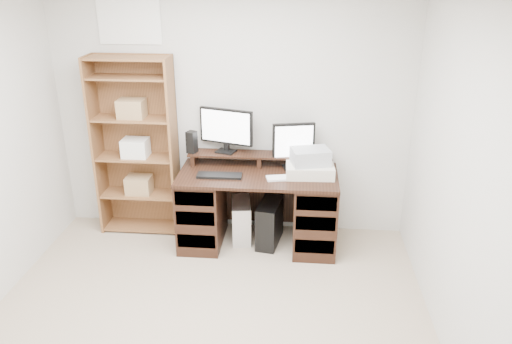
# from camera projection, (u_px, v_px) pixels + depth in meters

# --- Properties ---
(room) EXTENTS (3.54, 4.04, 2.54)m
(room) POSITION_uv_depth(u_px,v_px,m) (187.00, 199.00, 3.04)
(room) COLOR tan
(room) RESTS_ON ground
(desk) EXTENTS (1.50, 0.70, 0.75)m
(desk) POSITION_uv_depth(u_px,v_px,m) (258.00, 207.00, 4.85)
(desk) COLOR black
(desk) RESTS_ON ground
(riser_shelf) EXTENTS (1.40, 0.22, 0.12)m
(riser_shelf) POSITION_uv_depth(u_px,v_px,m) (260.00, 156.00, 4.87)
(riser_shelf) COLOR black
(riser_shelf) RESTS_ON desk
(monitor_wide) EXTENTS (0.53, 0.21, 0.43)m
(monitor_wide) POSITION_uv_depth(u_px,v_px,m) (226.00, 128.00, 4.82)
(monitor_wide) COLOR black
(monitor_wide) RESTS_ON riser_shelf
(monitor_small) EXTENTS (0.40, 0.19, 0.44)m
(monitor_small) POSITION_uv_depth(u_px,v_px,m) (294.00, 144.00, 4.76)
(monitor_small) COLOR black
(monitor_small) RESTS_ON desk
(speaker) EXTENTS (0.11, 0.11, 0.22)m
(speaker) POSITION_uv_depth(u_px,v_px,m) (192.00, 142.00, 4.85)
(speaker) COLOR black
(speaker) RESTS_ON riser_shelf
(keyboard_black) EXTENTS (0.42, 0.14, 0.02)m
(keyboard_black) POSITION_uv_depth(u_px,v_px,m) (220.00, 176.00, 4.63)
(keyboard_black) COLOR black
(keyboard_black) RESTS_ON desk
(keyboard_white) EXTENTS (0.41, 0.20, 0.02)m
(keyboard_white) POSITION_uv_depth(u_px,v_px,m) (288.00, 178.00, 4.59)
(keyboard_white) COLOR white
(keyboard_white) RESTS_ON desk
(mouse) EXTENTS (0.09, 0.07, 0.04)m
(mouse) POSITION_uv_depth(u_px,v_px,m) (321.00, 178.00, 4.56)
(mouse) COLOR white
(mouse) RESTS_ON desk
(printer) EXTENTS (0.45, 0.35, 0.11)m
(printer) POSITION_uv_depth(u_px,v_px,m) (310.00, 169.00, 4.66)
(printer) COLOR beige
(printer) RESTS_ON desk
(basket) EXTENTS (0.39, 0.32, 0.15)m
(basket) POSITION_uv_depth(u_px,v_px,m) (310.00, 157.00, 4.61)
(basket) COLOR #A0A5AB
(basket) RESTS_ON printer
(tower_silver) EXTENTS (0.24, 0.43, 0.41)m
(tower_silver) POSITION_uv_depth(u_px,v_px,m) (241.00, 220.00, 5.01)
(tower_silver) COLOR silver
(tower_silver) RESTS_ON ground
(tower_black) EXTENTS (0.26, 0.46, 0.44)m
(tower_black) POSITION_uv_depth(u_px,v_px,m) (270.00, 223.00, 4.92)
(tower_black) COLOR black
(tower_black) RESTS_ON ground
(bookshelf) EXTENTS (0.80, 0.30, 1.80)m
(bookshelf) POSITION_uv_depth(u_px,v_px,m) (136.00, 145.00, 4.95)
(bookshelf) COLOR brown
(bookshelf) RESTS_ON ground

